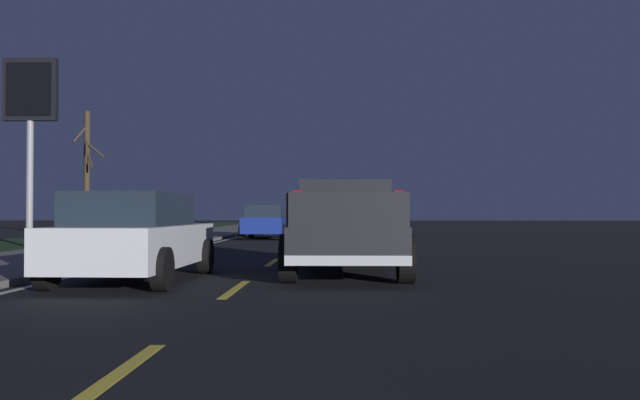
# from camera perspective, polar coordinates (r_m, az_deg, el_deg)

# --- Properties ---
(ground) EXTENTS (144.00, 144.00, 0.00)m
(ground) POSITION_cam_1_polar(r_m,az_deg,el_deg) (28.13, -1.57, -3.54)
(ground) COLOR black
(sidewalk_shoulder) EXTENTS (108.00, 4.00, 0.12)m
(sidewalk_shoulder) POSITION_cam_1_polar(r_m,az_deg,el_deg) (29.03, -12.89, -3.31)
(sidewalk_shoulder) COLOR slate
(sidewalk_shoulder) RESTS_ON ground
(grass_verge) EXTENTS (108.00, 6.00, 0.01)m
(grass_verge) POSITION_cam_1_polar(r_m,az_deg,el_deg) (30.68, -21.97, -3.25)
(grass_verge) COLOR #1E3819
(grass_verge) RESTS_ON ground
(lane_markings) EXTENTS (108.00, 3.54, 0.01)m
(lane_markings) POSITION_cam_1_polar(r_m,az_deg,el_deg) (30.47, -6.05, -3.33)
(lane_markings) COLOR yellow
(lane_markings) RESTS_ON ground
(pickup_truck) EXTENTS (5.44, 2.31, 1.87)m
(pickup_truck) POSITION_cam_1_polar(r_m,az_deg,el_deg) (13.44, 2.19, -2.34)
(pickup_truck) COLOR #232328
(pickup_truck) RESTS_ON ground
(sedan_white) EXTENTS (4.43, 2.07, 1.54)m
(sedan_white) POSITION_cam_1_polar(r_m,az_deg,el_deg) (12.05, -15.61, -3.04)
(sedan_white) COLOR silver
(sedan_white) RESTS_ON ground
(sedan_blue) EXTENTS (4.41, 2.03, 1.54)m
(sedan_blue) POSITION_cam_1_polar(r_m,az_deg,el_deg) (30.58, -4.64, -1.87)
(sedan_blue) COLOR navy
(sedan_blue) RESTS_ON ground
(sedan_green) EXTENTS (4.42, 2.05, 1.54)m
(sedan_green) POSITION_cam_1_polar(r_m,az_deg,el_deg) (33.32, 2.05, -1.80)
(sedan_green) COLOR #14592D
(sedan_green) RESTS_ON ground
(gas_price_sign) EXTENTS (0.27, 1.90, 6.62)m
(gas_price_sign) POSITION_cam_1_polar(r_m,az_deg,el_deg) (25.59, -23.61, 7.44)
(gas_price_sign) COLOR #99999E
(gas_price_sign) RESTS_ON ground
(bare_tree_far) EXTENTS (1.24, 1.42, 5.96)m
(bare_tree_far) POSITION_cam_1_polar(r_m,az_deg,el_deg) (32.97, -19.37, 2.28)
(bare_tree_far) COLOR #423323
(bare_tree_far) RESTS_ON ground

